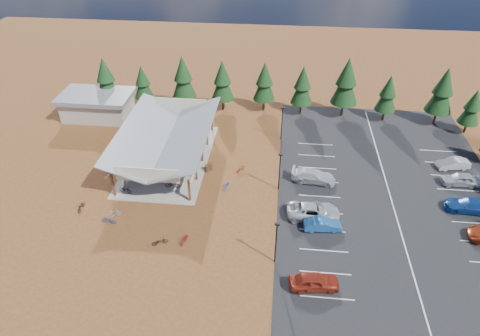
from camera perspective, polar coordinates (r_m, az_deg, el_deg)
ground at (r=51.71m, az=-0.49°, el=-3.80°), size 140.00×140.00×0.00m
asphalt_lot at (r=55.61m, az=19.21°, el=-2.89°), size 27.00×44.00×0.04m
concrete_pad at (r=58.93m, az=-9.43°, el=1.17°), size 10.60×18.60×0.10m
bike_pavilion at (r=56.95m, az=-9.79°, el=4.33°), size 11.65×19.40×4.97m
outbuilding at (r=71.50m, az=-18.47°, el=7.98°), size 11.00×7.00×3.90m
lamp_post_0 at (r=42.04m, az=4.83°, el=-9.56°), size 0.50×0.25×5.14m
lamp_post_1 at (r=51.31m, az=5.30°, el=-0.16°), size 0.50×0.25×5.14m
lamp_post_2 at (r=61.53m, az=5.62°, el=6.25°), size 0.50×0.25×5.14m
trash_bin_0 at (r=56.10m, az=-3.97°, el=0.18°), size 0.60×0.60×0.90m
trash_bin_1 at (r=55.83m, az=-4.42°, el=-0.03°), size 0.60×0.60×0.90m
pine_0 at (r=72.43m, az=-17.49°, el=11.38°), size 3.71×3.71×8.64m
pine_1 at (r=71.79m, az=-12.85°, el=11.10°), size 3.06×3.06×7.12m
pine_2 at (r=69.71m, az=-7.59°, el=11.91°), size 3.81×3.81×8.88m
pine_3 at (r=68.81m, az=-2.36°, el=11.59°), size 3.60×3.60×8.38m
pine_4 at (r=68.77m, az=3.28°, el=11.45°), size 3.51×3.51×8.18m
pine_5 at (r=68.24m, az=8.34°, el=10.86°), size 3.45×3.45×8.05m
pine_6 at (r=68.42m, az=14.00°, el=11.16°), size 4.15×4.15×9.67m
pine_7 at (r=69.38m, az=19.12°, el=9.38°), size 3.22×3.22×7.50m
pine_8 at (r=70.93m, az=25.43°, el=9.34°), size 3.92×3.92×9.14m
pine_13 at (r=70.82m, az=28.59°, el=7.17°), size 3.00×3.00×6.99m
bike_0 at (r=53.68m, az=-15.04°, el=-2.80°), size 1.82×1.05×0.90m
bike_1 at (r=57.50m, az=-12.14°, el=0.46°), size 1.51×0.65×0.88m
bike_2 at (r=61.83m, az=-11.55°, el=3.16°), size 1.60×0.69×0.82m
bike_3 at (r=63.64m, az=-8.92°, el=4.60°), size 1.87×0.84×1.08m
bike_4 at (r=53.25m, az=-8.99°, el=-2.18°), size 1.90×0.74×0.98m
bike_5 at (r=57.41m, az=-6.07°, el=1.19°), size 1.82×0.61×1.08m
bike_6 at (r=60.90m, az=-6.48°, el=3.22°), size 1.79×0.84×0.90m
bike_7 at (r=64.55m, az=-6.31°, el=5.27°), size 1.80×0.84×1.05m
bike_8 at (r=52.86m, az=-20.43°, el=-4.80°), size 0.61×1.75×0.92m
bike_9 at (r=50.49m, az=-16.39°, el=-5.90°), size 1.57×1.50×1.02m
bike_10 at (r=49.91m, az=-17.09°, el=-6.68°), size 1.82×0.84×0.92m
bike_11 at (r=45.96m, az=-7.41°, el=-9.36°), size 0.79×1.64×0.95m
bike_12 at (r=46.14m, az=-10.64°, el=-9.59°), size 1.78×1.28×0.89m
bike_14 at (r=52.69m, az=-1.81°, el=-2.33°), size 0.95×1.85×0.93m
bike_15 at (r=55.53m, az=0.12°, el=-0.11°), size 1.20×1.52×0.92m
car_0 at (r=41.83m, az=9.85°, el=-14.67°), size 4.91×2.48×1.60m
car_1 at (r=47.70m, az=10.97°, el=-7.41°), size 4.28×1.88×1.37m
car_2 at (r=48.98m, az=9.74°, el=-5.68°), size 6.13×3.09×1.66m
car_3 at (r=54.37m, az=9.78°, el=-1.07°), size 5.70×2.79×1.60m
car_7 at (r=55.70m, az=28.27°, el=-4.41°), size 5.65×2.68×1.59m
car_8 at (r=59.71m, az=27.27°, el=-1.35°), size 4.55×1.83×1.55m
car_9 at (r=62.60m, az=26.53°, el=0.52°), size 4.47×2.23×1.41m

